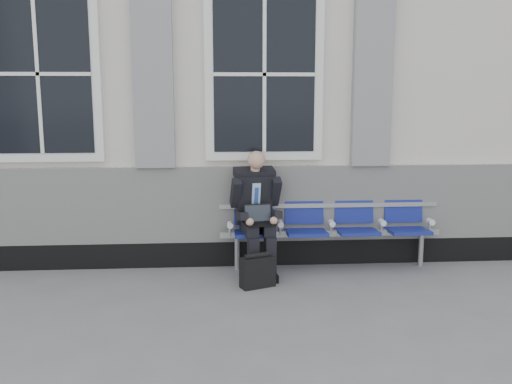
{
  "coord_description": "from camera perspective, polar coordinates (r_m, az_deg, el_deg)",
  "views": [
    {
      "loc": [
        -0.2,
        -5.13,
        2.06
      ],
      "look_at": [
        0.22,
        0.9,
        0.99
      ],
      "focal_mm": 40.0,
      "sensor_mm": 36.0,
      "label": 1
    }
  ],
  "objects": [
    {
      "name": "ground",
      "position": [
        5.53,
        -1.66,
        -11.84
      ],
      "size": [
        70.0,
        70.0,
        0.0
      ],
      "primitive_type": "plane",
      "color": "slate",
      "rests_on": "ground"
    },
    {
      "name": "station_building",
      "position": [
        8.61,
        -2.82,
        11.1
      ],
      "size": [
        14.4,
        4.4,
        4.49
      ],
      "color": "silver",
      "rests_on": "ground"
    },
    {
      "name": "bench",
      "position": [
        6.76,
        7.44,
        -2.95
      ],
      "size": [
        2.6,
        0.47,
        0.91
      ],
      "color": "#9EA0A3",
      "rests_on": "ground"
    },
    {
      "name": "businessman",
      "position": [
        6.47,
        0.02,
        -1.55
      ],
      "size": [
        0.59,
        0.79,
        1.41
      ],
      "color": "black",
      "rests_on": "ground"
    },
    {
      "name": "briefcase",
      "position": [
        6.12,
        0.16,
        -7.95
      ],
      "size": [
        0.4,
        0.28,
        0.37
      ],
      "color": "black",
      "rests_on": "ground"
    }
  ]
}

